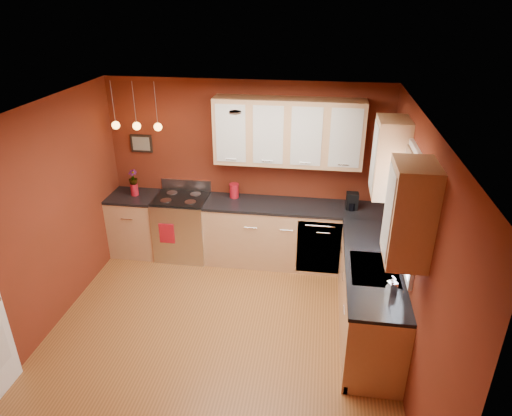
# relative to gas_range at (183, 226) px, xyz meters

# --- Properties ---
(floor) EXTENTS (4.20, 4.20, 0.00)m
(floor) POSITION_rel_gas_range_xyz_m (0.92, -1.80, -0.48)
(floor) COLOR #9B5D2D
(floor) RESTS_ON ground
(ceiling) EXTENTS (4.00, 4.20, 0.02)m
(ceiling) POSITION_rel_gas_range_xyz_m (0.92, -1.80, 2.12)
(ceiling) COLOR beige
(ceiling) RESTS_ON wall_back
(wall_back) EXTENTS (4.00, 0.02, 2.60)m
(wall_back) POSITION_rel_gas_range_xyz_m (0.92, 0.30, 0.82)
(wall_back) COLOR maroon
(wall_back) RESTS_ON floor
(wall_front) EXTENTS (4.00, 0.02, 2.60)m
(wall_front) POSITION_rel_gas_range_xyz_m (0.92, -3.90, 0.82)
(wall_front) COLOR maroon
(wall_front) RESTS_ON floor
(wall_left) EXTENTS (0.02, 4.20, 2.60)m
(wall_left) POSITION_rel_gas_range_xyz_m (-1.08, -1.80, 0.82)
(wall_left) COLOR maroon
(wall_left) RESTS_ON floor
(wall_right) EXTENTS (0.02, 4.20, 2.60)m
(wall_right) POSITION_rel_gas_range_xyz_m (2.92, -1.80, 0.82)
(wall_right) COLOR maroon
(wall_right) RESTS_ON floor
(base_cabinets_back_left) EXTENTS (0.70, 0.60, 0.90)m
(base_cabinets_back_left) POSITION_rel_gas_range_xyz_m (-0.73, -0.00, -0.03)
(base_cabinets_back_left) COLOR tan
(base_cabinets_back_left) RESTS_ON floor
(base_cabinets_back_right) EXTENTS (2.54, 0.60, 0.90)m
(base_cabinets_back_right) POSITION_rel_gas_range_xyz_m (1.65, -0.00, -0.03)
(base_cabinets_back_right) COLOR tan
(base_cabinets_back_right) RESTS_ON floor
(base_cabinets_right) EXTENTS (0.60, 2.10, 0.90)m
(base_cabinets_right) POSITION_rel_gas_range_xyz_m (2.62, -1.35, -0.03)
(base_cabinets_right) COLOR tan
(base_cabinets_right) RESTS_ON floor
(counter_back_left) EXTENTS (0.70, 0.62, 0.04)m
(counter_back_left) POSITION_rel_gas_range_xyz_m (-0.73, -0.00, 0.44)
(counter_back_left) COLOR black
(counter_back_left) RESTS_ON base_cabinets_back_left
(counter_back_right) EXTENTS (2.54, 0.62, 0.04)m
(counter_back_right) POSITION_rel_gas_range_xyz_m (1.65, -0.00, 0.44)
(counter_back_right) COLOR black
(counter_back_right) RESTS_ON base_cabinets_back_right
(counter_right) EXTENTS (0.62, 2.10, 0.04)m
(counter_right) POSITION_rel_gas_range_xyz_m (2.62, -1.35, 0.44)
(counter_right) COLOR black
(counter_right) RESTS_ON base_cabinets_right
(gas_range) EXTENTS (0.76, 0.64, 1.11)m
(gas_range) POSITION_rel_gas_range_xyz_m (0.00, 0.00, 0.00)
(gas_range) COLOR #B8B9BD
(gas_range) RESTS_ON floor
(dishwasher_front) EXTENTS (0.60, 0.02, 0.80)m
(dishwasher_front) POSITION_rel_gas_range_xyz_m (2.02, -0.29, -0.03)
(dishwasher_front) COLOR #B8B9BD
(dishwasher_front) RESTS_ON base_cabinets_back_right
(sink) EXTENTS (0.50, 0.70, 0.33)m
(sink) POSITION_rel_gas_range_xyz_m (2.62, -1.50, 0.43)
(sink) COLOR gray
(sink) RESTS_ON counter_right
(window) EXTENTS (0.06, 1.02, 1.22)m
(window) POSITION_rel_gas_range_xyz_m (2.89, -1.50, 1.21)
(window) COLOR white
(window) RESTS_ON wall_right
(upper_cabinets_back) EXTENTS (2.00, 0.35, 0.90)m
(upper_cabinets_back) POSITION_rel_gas_range_xyz_m (1.52, 0.12, 1.47)
(upper_cabinets_back) COLOR tan
(upper_cabinets_back) RESTS_ON wall_back
(upper_cabinets_right) EXTENTS (0.35, 1.95, 0.90)m
(upper_cabinets_right) POSITION_rel_gas_range_xyz_m (2.75, -1.48, 1.47)
(upper_cabinets_right) COLOR tan
(upper_cabinets_right) RESTS_ON wall_right
(wall_picture) EXTENTS (0.32, 0.03, 0.26)m
(wall_picture) POSITION_rel_gas_range_xyz_m (-0.63, 0.28, 1.17)
(wall_picture) COLOR black
(wall_picture) RESTS_ON wall_back
(pendant_lights) EXTENTS (0.71, 0.11, 0.66)m
(pendant_lights) POSITION_rel_gas_range_xyz_m (-0.53, -0.05, 1.53)
(pendant_lights) COLOR gray
(pendant_lights) RESTS_ON ceiling
(red_canister) EXTENTS (0.14, 0.14, 0.21)m
(red_canister) POSITION_rel_gas_range_xyz_m (0.76, 0.14, 0.56)
(red_canister) COLOR #AB121E
(red_canister) RESTS_ON counter_back_right
(red_vase) EXTENTS (0.11, 0.11, 0.18)m
(red_vase) POSITION_rel_gas_range_xyz_m (-0.70, 0.01, 0.55)
(red_vase) COLOR #AB121E
(red_vase) RESTS_ON counter_back_left
(flowers) EXTENTS (0.14, 0.14, 0.23)m
(flowers) POSITION_rel_gas_range_xyz_m (-0.70, 0.01, 0.73)
(flowers) COLOR #AB121E
(flowers) RESTS_ON red_vase
(coffee_maker) EXTENTS (0.17, 0.16, 0.23)m
(coffee_maker) POSITION_rel_gas_range_xyz_m (2.43, -0.01, 0.57)
(coffee_maker) COLOR black
(coffee_maker) RESTS_ON counter_back_right
(soap_pump) EXTENTS (0.11, 0.12, 0.19)m
(soap_pump) POSITION_rel_gas_range_xyz_m (2.75, -1.93, 0.55)
(soap_pump) COLOR white
(soap_pump) RESTS_ON counter_right
(dish_towel) EXTENTS (0.22, 0.02, 0.30)m
(dish_towel) POSITION_rel_gas_range_xyz_m (-0.14, -0.33, 0.04)
(dish_towel) COLOR #AB121E
(dish_towel) RESTS_ON gas_range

